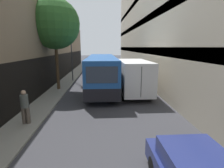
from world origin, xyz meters
name	(u,v)px	position (x,y,z in m)	size (l,w,h in m)	color
ground_plane	(108,97)	(0.00, 15.00, 0.00)	(150.00, 150.00, 0.00)	#38383D
sidewalk_left	(50,98)	(-4.60, 15.00, 0.05)	(1.82, 60.00, 0.10)	gray
building_left_shopfront	(20,52)	(-6.61, 15.00, 3.63)	(2.40, 60.00, 7.98)	#847056
building_right_apartment	(180,2)	(5.46, 15.00, 7.30)	(2.40, 60.00, 14.66)	#A89E89
bus	(102,72)	(-0.45, 18.05, 1.67)	(2.55, 11.38, 3.15)	#1E519E
box_truck	(132,75)	(2.25, 16.44, 1.59)	(2.31, 7.47, 2.91)	silver
panel_van	(91,64)	(-2.31, 31.28, 1.12)	(1.87, 4.54, 2.00)	silver
pedestrian	(25,106)	(-4.43, 10.03, 1.06)	(0.42, 0.40, 1.79)	brown
street_lamp	(71,42)	(-3.95, 22.09, 4.55)	(0.36, 0.80, 6.35)	#38383D
street_tree_left	(55,24)	(-4.60, 17.82, 6.03)	(4.48, 4.48, 8.18)	#4C3823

